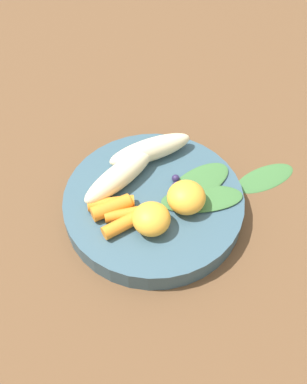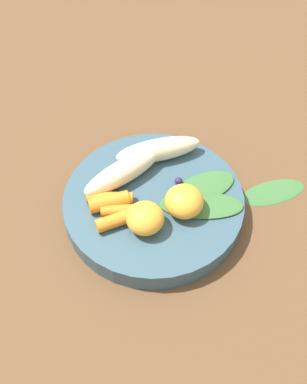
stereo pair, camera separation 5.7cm
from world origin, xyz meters
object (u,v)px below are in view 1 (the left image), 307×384
at_px(banana_peeled_right, 151,150).
at_px(orange_segment_near, 186,197).
at_px(banana_peeled_left, 120,176).
at_px(kale_leaf_stray, 265,177).
at_px(bowl, 153,203).

height_order(banana_peeled_right, orange_segment_near, orange_segment_near).
bearing_deg(banana_peeled_left, banana_peeled_right, -177.62).
relative_size(banana_peeled_left, kale_leaf_stray, 1.24).
bearing_deg(kale_leaf_stray, bowl, 172.03).
bearing_deg(banana_peeled_left, orange_segment_near, 108.68).
xyz_separation_m(bowl, kale_leaf_stray, (-0.17, 0.07, -0.01)).
bearing_deg(orange_segment_near, banana_peeled_left, -66.00).
distance_m(bowl, banana_peeled_right, 0.08).
relative_size(banana_peeled_right, kale_leaf_stray, 1.24).
bearing_deg(orange_segment_near, bowl, -62.78).
bearing_deg(kale_leaf_stray, banana_peeled_left, 162.09).
relative_size(orange_segment_near, kale_leaf_stray, 0.50).
bearing_deg(banana_peeled_left, bowl, 105.84).
relative_size(banana_peeled_left, banana_peeled_right, 1.00).
xyz_separation_m(bowl, orange_segment_near, (-0.02, 0.04, 0.04)).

